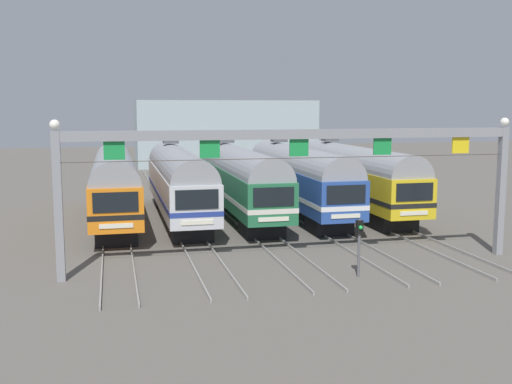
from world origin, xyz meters
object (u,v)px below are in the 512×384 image
object	(u,v)px
commuter_train_green	(240,178)
commuter_train_yellow	(354,175)
catenary_gantry	(299,156)
commuter_train_blue	(298,177)
yard_signal_mast	(359,237)
commuter_train_silver	(178,180)
commuter_train_orange	(114,182)

from	to	relation	value
commuter_train_green	commuter_train_yellow	size ratio (longest dim) A/B	1.00
commuter_train_green	catenary_gantry	world-z (taller)	catenary_gantry
commuter_train_blue	yard_signal_mast	size ratio (longest dim) A/B	6.92
commuter_train_silver	catenary_gantry	distance (m)	14.36
catenary_gantry	yard_signal_mast	size ratio (longest dim) A/B	8.38
commuter_train_green	yard_signal_mast	world-z (taller)	commuter_train_green
commuter_train_yellow	commuter_train_green	bearing A→B (deg)	180.00
commuter_train_yellow	catenary_gantry	distance (m)	16.06
commuter_train_silver	commuter_train_blue	size ratio (longest dim) A/B	1.00
catenary_gantry	commuter_train_blue	bearing A→B (deg)	72.88
commuter_train_yellow	yard_signal_mast	distance (m)	17.08
commuter_train_silver	catenary_gantry	xyz separation A→B (m)	(4.16, -13.50, 2.56)
commuter_train_orange	catenary_gantry	distance (m)	16.06
commuter_train_green	commuter_train_blue	size ratio (longest dim) A/B	1.00
catenary_gantry	yard_signal_mast	world-z (taller)	catenary_gantry
yard_signal_mast	commuter_train_green	bearing A→B (deg)	97.46
commuter_train_silver	commuter_train_yellow	size ratio (longest dim) A/B	1.00
commuter_train_blue	commuter_train_orange	bearing A→B (deg)	-179.98
yard_signal_mast	commuter_train_silver	bearing A→B (deg)	111.45
commuter_train_silver	commuter_train_green	distance (m)	4.16
commuter_train_orange	commuter_train_blue	xyz separation A→B (m)	(12.47, 0.00, 0.00)
commuter_train_silver	yard_signal_mast	xyz separation A→B (m)	(6.24, -15.87, -0.86)
commuter_train_yellow	commuter_train_silver	bearing A→B (deg)	180.00
commuter_train_green	commuter_train_blue	xyz separation A→B (m)	(4.16, 0.00, 0.00)
commuter_train_silver	yard_signal_mast	world-z (taller)	commuter_train_silver
commuter_train_blue	catenary_gantry	xyz separation A→B (m)	(-4.16, -13.50, 2.56)
commuter_train_orange	commuter_train_blue	distance (m)	12.47
yard_signal_mast	commuter_train_yellow	bearing A→B (deg)	68.55
commuter_train_orange	catenary_gantry	world-z (taller)	catenary_gantry
commuter_train_green	commuter_train_orange	bearing A→B (deg)	-179.97
commuter_train_yellow	yard_signal_mast	xyz separation A→B (m)	(-6.24, -15.87, -0.86)
commuter_train_orange	yard_signal_mast	bearing A→B (deg)	-56.77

